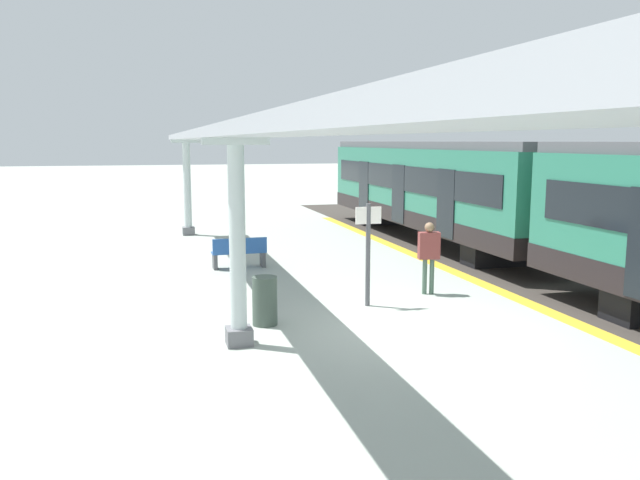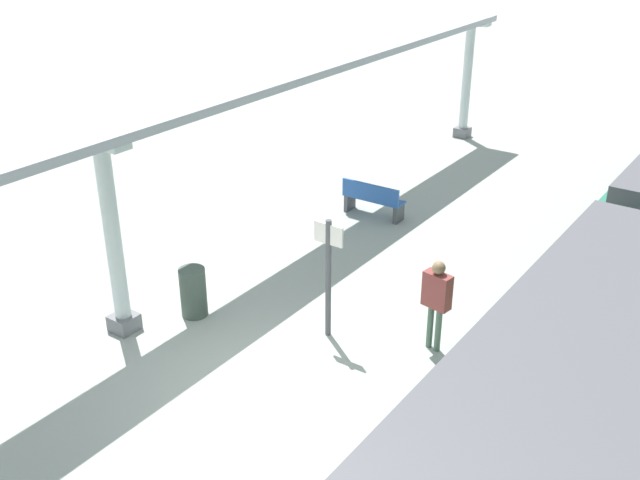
% 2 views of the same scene
% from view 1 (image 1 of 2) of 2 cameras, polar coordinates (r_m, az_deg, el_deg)
% --- Properties ---
extents(ground_plane, '(176.00, 176.00, 0.00)m').
position_cam_1_polar(ground_plane, '(12.29, 7.51, -7.88)').
color(ground_plane, '#99A097').
extents(tactile_edge_strip, '(0.40, 35.36, 0.01)m').
position_cam_1_polar(tactile_edge_strip, '(13.89, 20.54, -6.40)').
color(tactile_edge_strip, gold).
rests_on(tactile_edge_strip, ground).
extents(trackbed, '(3.20, 47.36, 0.01)m').
position_cam_1_polar(trackbed, '(14.99, 26.19, -5.66)').
color(trackbed, '#38332D').
rests_on(trackbed, ground).
extents(train_near_carriage, '(2.65, 14.85, 3.48)m').
position_cam_1_polar(train_near_carriage, '(23.13, 9.94, 4.47)').
color(train_near_carriage, '#29735A').
rests_on(train_near_carriage, ground).
extents(canopy_pillar_nearest, '(1.10, 0.44, 3.55)m').
position_cam_1_polar(canopy_pillar_nearest, '(24.65, -11.63, 4.60)').
color(canopy_pillar_nearest, slate).
rests_on(canopy_pillar_nearest, ground).
extents(canopy_pillar_second, '(1.10, 0.44, 3.55)m').
position_cam_1_polar(canopy_pillar_second, '(11.02, -7.30, -0.18)').
color(canopy_pillar_second, slate).
rests_on(canopy_pillar_second, ground).
extents(canopy_beam, '(1.20, 28.45, 0.16)m').
position_cam_1_polar(canopy_beam, '(10.82, -7.44, 9.38)').
color(canopy_beam, '#A8AAB2').
rests_on(canopy_beam, canopy_pillar_nearest).
extents(bench_mid_platform, '(1.51, 0.48, 0.86)m').
position_cam_1_polar(bench_mid_platform, '(18.02, -7.13, -1.10)').
color(bench_mid_platform, '#2755A0').
rests_on(bench_mid_platform, ground).
extents(trash_bin, '(0.48, 0.48, 0.94)m').
position_cam_1_polar(trash_bin, '(12.45, -4.89, -5.37)').
color(trash_bin, '#3F4E44').
rests_on(trash_bin, ground).
extents(platform_info_sign, '(0.56, 0.10, 2.20)m').
position_cam_1_polar(platform_info_sign, '(13.69, 4.26, -0.41)').
color(platform_info_sign, '#4C4C51').
rests_on(platform_info_sign, ground).
extents(passenger_waiting_near_edge, '(0.51, 0.29, 1.66)m').
position_cam_1_polar(passenger_waiting_near_edge, '(14.99, 9.58, -0.83)').
color(passenger_waiting_near_edge, '#476151').
rests_on(passenger_waiting_near_edge, ground).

